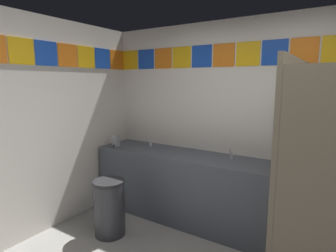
% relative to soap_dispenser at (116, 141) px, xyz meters
% --- Properties ---
extents(wall_back, '(4.41, 0.09, 2.50)m').
position_rel_soap_dispenser_xyz_m(wall_back, '(1.95, 0.52, 0.31)').
color(wall_back, silver).
rests_on(wall_back, ground_plane).
extents(wall_side, '(0.09, 3.46, 2.50)m').
position_rel_soap_dispenser_xyz_m(wall_side, '(-0.29, -1.25, 0.31)').
color(wall_side, silver).
rests_on(wall_side, ground_plane).
extents(vanity_counter, '(2.37, 0.60, 0.87)m').
position_rel_soap_dispenser_xyz_m(vanity_counter, '(0.98, 0.18, -0.50)').
color(vanity_counter, '#4C515B').
rests_on(vanity_counter, ground_plane).
extents(faucet_left, '(0.04, 0.10, 0.14)m').
position_rel_soap_dispenser_xyz_m(faucet_left, '(0.39, 0.27, -0.03)').
color(faucet_left, silver).
rests_on(faucet_left, vanity_counter).
extents(faucet_right, '(0.04, 0.10, 0.14)m').
position_rel_soap_dispenser_xyz_m(faucet_right, '(1.58, 0.27, -0.03)').
color(faucet_right, silver).
rests_on(faucet_right, vanity_counter).
extents(soap_dispenser, '(0.09, 0.09, 0.16)m').
position_rel_soap_dispenser_xyz_m(soap_dispenser, '(0.00, 0.00, 0.00)').
color(soap_dispenser, gray).
rests_on(soap_dispenser, vanity_counter).
extents(stall_divider, '(0.92, 1.45, 1.95)m').
position_rel_soap_dispenser_xyz_m(stall_divider, '(2.46, -0.50, 0.03)').
color(stall_divider, '#726651').
rests_on(stall_divider, ground_plane).
extents(trash_bin, '(0.36, 0.36, 0.65)m').
position_rel_soap_dispenser_xyz_m(trash_bin, '(0.46, -0.62, -0.62)').
color(trash_bin, '#333338').
rests_on(trash_bin, ground_plane).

